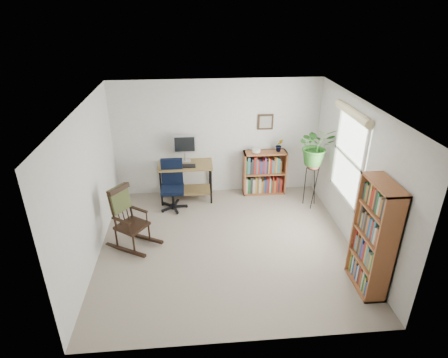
{
  "coord_description": "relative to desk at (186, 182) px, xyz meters",
  "views": [
    {
      "loc": [
        -0.5,
        -5.21,
        3.8
      ],
      "look_at": [
        0.0,
        0.4,
        1.05
      ],
      "focal_mm": 30.0,
      "sensor_mm": 36.0,
      "label": 1
    }
  ],
  "objects": [
    {
      "name": "wall_left",
      "position": [
        -1.44,
        -1.7,
        0.81
      ],
      "size": [
        0.0,
        4.0,
        2.4
      ],
      "primitive_type": "cube",
      "color": "silver",
      "rests_on": "ground"
    },
    {
      "name": "monitor",
      "position": [
        0.0,
        0.14,
        0.67
      ],
      "size": [
        0.46,
        0.16,
        0.56
      ],
      "primitive_type": null,
      "color": "#B7B7BB",
      "rests_on": "desk"
    },
    {
      "name": "tall_bookshelf",
      "position": [
        2.58,
        -2.87,
        0.45
      ],
      "size": [
        0.31,
        0.73,
        1.67
      ],
      "primitive_type": null,
      "color": "#965531",
      "rests_on": "floor"
    },
    {
      "name": "desk",
      "position": [
        0.0,
        0.0,
        0.0
      ],
      "size": [
        1.08,
        0.59,
        0.78
      ],
      "primitive_type": null,
      "color": "olive",
      "rests_on": "floor"
    },
    {
      "name": "window",
      "position": [
        2.72,
        -1.4,
        1.01
      ],
      "size": [
        0.12,
        1.2,
        1.5
      ],
      "primitive_type": null,
      "color": "white",
      "rests_on": "wall_right"
    },
    {
      "name": "office_chair",
      "position": [
        -0.27,
        -0.39,
        0.11
      ],
      "size": [
        0.55,
        0.55,
        1.0
      ],
      "primitive_type": null,
      "rotation": [
        0.0,
        0.0,
        -0.0
      ],
      "color": "black",
      "rests_on": "floor"
    },
    {
      "name": "framed_picture",
      "position": [
        1.64,
        0.27,
        1.14
      ],
      "size": [
        0.32,
        0.04,
        0.32
      ],
      "primitive_type": null,
      "color": "black",
      "rests_on": "wall_back"
    },
    {
      "name": "wall_front",
      "position": [
        0.66,
        -3.7,
        0.81
      ],
      "size": [
        4.2,
        0.0,
        2.4
      ],
      "primitive_type": "cube",
      "color": "silver",
      "rests_on": "ground"
    },
    {
      "name": "ceiling",
      "position": [
        0.66,
        -1.7,
        2.01
      ],
      "size": [
        4.2,
        4.0,
        0.0
      ],
      "primitive_type": "cube",
      "color": "white",
      "rests_on": "ground"
    },
    {
      "name": "wall_back",
      "position": [
        0.66,
        0.3,
        0.81
      ],
      "size": [
        4.2,
        0.0,
        2.4
      ],
      "primitive_type": "cube",
      "color": "silver",
      "rests_on": "ground"
    },
    {
      "name": "potted_plant_small",
      "position": [
        1.92,
        0.13,
        0.6
      ],
      "size": [
        0.13,
        0.24,
        0.11
      ],
      "primitive_type": "imported",
      "color": "#2B6724",
      "rests_on": "low_bookshelf"
    },
    {
      "name": "plant_stand",
      "position": [
        2.46,
        -0.51,
        0.1
      ],
      "size": [
        0.32,
        0.32,
        0.98
      ],
      "primitive_type": null,
      "rotation": [
        0.0,
        0.0,
        0.22
      ],
      "color": "black",
      "rests_on": "floor"
    },
    {
      "name": "wall_right",
      "position": [
        2.76,
        -1.7,
        0.81
      ],
      "size": [
        0.0,
        4.0,
        2.4
      ],
      "primitive_type": "cube",
      "color": "silver",
      "rests_on": "ground"
    },
    {
      "name": "keyboard",
      "position": [
        0.0,
        -0.12,
        0.4
      ],
      "size": [
        0.4,
        0.15,
        0.02
      ],
      "primitive_type": "cube",
      "color": "black",
      "rests_on": "desk"
    },
    {
      "name": "low_bookshelf",
      "position": [
        1.64,
        0.12,
        0.08
      ],
      "size": [
        0.89,
        0.3,
        0.94
      ],
      "primitive_type": null,
      "color": "#965531",
      "rests_on": "floor"
    },
    {
      "name": "floor",
      "position": [
        0.66,
        -1.7,
        -0.39
      ],
      "size": [
        4.2,
        4.0,
        0.0
      ],
      "primitive_type": "cube",
      "color": "gray",
      "rests_on": "ground"
    },
    {
      "name": "spider_plant",
      "position": [
        2.46,
        -0.51,
        1.25
      ],
      "size": [
        1.69,
        1.88,
        1.46
      ],
      "primitive_type": "imported",
      "color": "#2B6724",
      "rests_on": "plant_stand"
    },
    {
      "name": "rocking_chair",
      "position": [
        -0.89,
        -1.58,
        0.15
      ],
      "size": [
        1.08,
        1.0,
        1.08
      ],
      "primitive_type": null,
      "rotation": [
        0.0,
        0.0,
        0.94
      ],
      "color": "black",
      "rests_on": "floor"
    }
  ]
}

